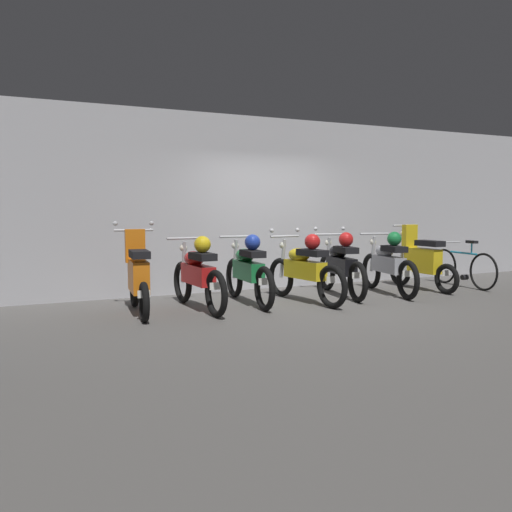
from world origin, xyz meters
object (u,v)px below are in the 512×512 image
object	(u,v)px
motorbike_slot_2	(248,270)
motorbike_slot_4	(341,265)
motorbike_slot_6	(421,261)
motorbike_slot_0	(138,276)
motorbike_slot_3	(304,269)
motorbike_slot_5	(388,264)
motorbike_slot_1	(198,274)
bicycle	(463,268)

from	to	relation	value
motorbike_slot_2	motorbike_slot_4	distance (m)	1.72
motorbike_slot_6	motorbike_slot_0	bearing A→B (deg)	-179.27
motorbike_slot_0	motorbike_slot_3	distance (m)	2.58
motorbike_slot_6	motorbike_slot_4	bearing A→B (deg)	179.20
motorbike_slot_4	motorbike_slot_6	size ratio (longest dim) A/B	1.15
motorbike_slot_5	motorbike_slot_0	bearing A→B (deg)	179.00
motorbike_slot_4	motorbike_slot_5	size ratio (longest dim) A/B	1.00
motorbike_slot_1	motorbike_slot_6	size ratio (longest dim) A/B	1.16
motorbike_slot_0	motorbike_slot_3	bearing A→B (deg)	-3.90
motorbike_slot_0	motorbike_slot_1	xyz separation A→B (m)	(0.86, -0.06, -0.00)
motorbike_slot_4	motorbike_slot_6	distance (m)	1.72
motorbike_slot_3	bicycle	size ratio (longest dim) A/B	1.13
bicycle	motorbike_slot_3	bearing A→B (deg)	-177.27
motorbike_slot_3	motorbike_slot_6	distance (m)	2.59
motorbike_slot_5	bicycle	distance (m)	1.83
motorbike_slot_3	motorbike_slot_1	bearing A→B (deg)	176.03
motorbike_slot_2	bicycle	size ratio (longest dim) A/B	1.13
motorbike_slot_6	bicycle	distance (m)	0.98
motorbike_slot_3	motorbike_slot_2	bearing A→B (deg)	163.71
motorbike_slot_0	motorbike_slot_6	size ratio (longest dim) A/B	1.00
motorbike_slot_0	bicycle	distance (m)	6.12
motorbike_slot_1	motorbike_slot_4	world-z (taller)	motorbike_slot_4
motorbike_slot_3	motorbike_slot_6	bearing A→B (deg)	5.33
motorbike_slot_2	motorbike_slot_1	bearing A→B (deg)	-171.32
motorbike_slot_3	motorbike_slot_4	xyz separation A→B (m)	(0.86, 0.26, 0.00)
motorbike_slot_1	motorbike_slot_0	bearing A→B (deg)	176.25
motorbike_slot_5	motorbike_slot_4	bearing A→B (deg)	169.19
bicycle	motorbike_slot_1	bearing A→B (deg)	-179.46
motorbike_slot_4	bicycle	xyz separation A→B (m)	(2.68, -0.10, -0.17)
motorbike_slot_1	bicycle	world-z (taller)	motorbike_slot_1
motorbike_slot_1	motorbike_slot_2	distance (m)	0.87
motorbike_slot_0	motorbike_slot_6	bearing A→B (deg)	0.73
motorbike_slot_0	motorbike_slot_2	size ratio (longest dim) A/B	0.86
motorbike_slot_0	motorbike_slot_2	bearing A→B (deg)	2.52
bicycle	motorbike_slot_6	bearing A→B (deg)	175.74
motorbike_slot_4	bicycle	bearing A→B (deg)	-2.04
motorbike_slot_5	motorbike_slot_2	bearing A→B (deg)	176.67
motorbike_slot_1	motorbike_slot_2	size ratio (longest dim) A/B	1.00
motorbike_slot_1	motorbike_slot_5	xyz separation A→B (m)	(3.44, -0.02, 0.00)
motorbike_slot_3	motorbike_slot_6	world-z (taller)	motorbike_slot_6
motorbike_slot_2	motorbike_slot_5	world-z (taller)	same
motorbike_slot_3	motorbike_slot_5	bearing A→B (deg)	3.34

